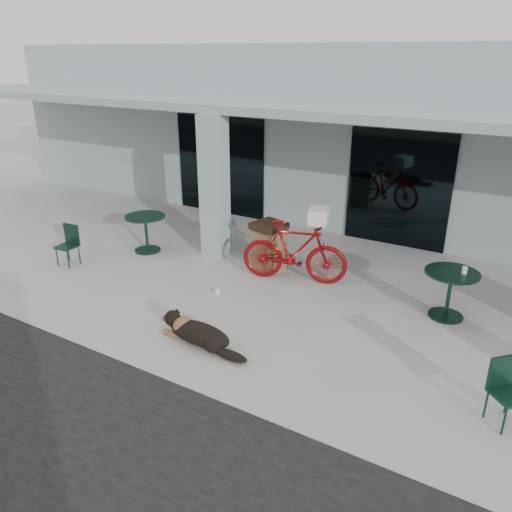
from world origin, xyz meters
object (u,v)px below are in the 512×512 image
Objects in this scene: cafe_table_near at (146,234)px; trash_receptacle at (269,246)px; dog at (200,333)px; cafe_table_far at (449,295)px; cafe_chair_near at (67,246)px; bicycle at (294,251)px; cafe_chair_far_a at (509,394)px.

trash_receptacle is at bearing 10.64° from cafe_table_near.
dog is at bearing -36.99° from cafe_table_near.
cafe_table_far is at bearing 45.91° from dog.
cafe_chair_near is (-4.37, 1.11, 0.23)m from dog.
trash_receptacle is at bearing 23.68° from cafe_chair_near.
cafe_table_near is (-3.65, -0.30, -0.21)m from bicycle.
dog is at bearing 139.59° from cafe_chair_far_a.
cafe_table_far is 2.73m from cafe_chair_far_a.
trash_receptacle reaches higher than cafe_table_far.
cafe_chair_far_a is 0.85× the size of trash_receptacle.
cafe_chair_far_a reaches higher than cafe_table_near.
bicycle is 2.04× the size of trash_receptacle.
bicycle reaches higher than trash_receptacle.
cafe_chair_near is (-0.91, -1.49, 0.01)m from cafe_table_near.
cafe_table_near is at bearing -177.13° from cafe_table_far.
cafe_chair_far_a is at bearing -8.47° from cafe_chair_near.
cafe_chair_far_a is (4.36, 0.48, 0.23)m from dog.
cafe_chair_far_a is at bearing -28.65° from trash_receptacle.
bicycle reaches higher than cafe_table_near.
cafe_table_far reaches higher than dog.
dog is (-0.20, -2.90, -0.42)m from bicycle.
bicycle is at bearing 17.05° from cafe_chair_near.
cafe_table_near is 1.75m from cafe_chair_near.
cafe_table_far is (2.97, 0.04, -0.21)m from bicycle.
trash_receptacle reaches higher than cafe_chair_near.
dog is at bearing 160.01° from bicycle.
cafe_table_near is 1.04× the size of cafe_chair_far_a.
dog is at bearing -18.62° from cafe_chair_near.
dog is 1.41× the size of cafe_table_near.
cafe_table_far is at bearing -105.43° from bicycle.
cafe_table_near is 1.03× the size of cafe_chair_near.
dog is at bearing -137.18° from cafe_table_far.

